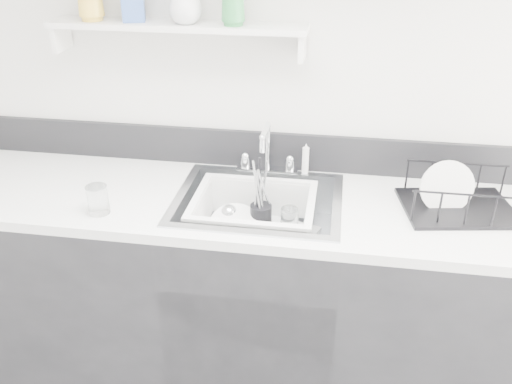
% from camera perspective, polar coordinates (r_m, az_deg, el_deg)
% --- Properties ---
extents(room_shell, '(3.50, 3.00, 2.60)m').
position_cam_1_polar(room_shell, '(1.07, -6.66, 14.79)').
color(room_shell, silver).
rests_on(room_shell, ground).
extents(counter_run, '(3.20, 0.62, 0.92)m').
position_cam_1_polar(counter_run, '(2.34, 0.20, -10.72)').
color(counter_run, black).
rests_on(counter_run, ground).
extents(backsplash, '(3.20, 0.02, 0.16)m').
position_cam_1_polar(backsplash, '(2.32, 1.37, 4.43)').
color(backsplash, black).
rests_on(backsplash, counter_run).
extents(sink, '(0.64, 0.52, 0.20)m').
position_cam_1_polar(sink, '(2.13, 0.21, -2.94)').
color(sink, silver).
rests_on(sink, counter_run).
extents(faucet, '(0.26, 0.18, 0.23)m').
position_cam_1_polar(faucet, '(2.28, 1.18, 3.45)').
color(faucet, silver).
rests_on(faucet, counter_run).
extents(side_sprayer, '(0.03, 0.03, 0.14)m').
position_cam_1_polar(side_sprayer, '(2.27, 5.23, 3.49)').
color(side_sprayer, silver).
rests_on(side_sprayer, counter_run).
extents(wall_shelf, '(1.00, 0.16, 0.12)m').
position_cam_1_polar(wall_shelf, '(2.17, -8.32, 16.73)').
color(wall_shelf, silver).
rests_on(wall_shelf, room_shell).
extents(wash_tub, '(0.56, 0.51, 0.18)m').
position_cam_1_polar(wash_tub, '(2.12, -0.23, -2.76)').
color(wash_tub, silver).
rests_on(wash_tub, sink).
extents(plate_stack, '(0.24, 0.23, 0.09)m').
position_cam_1_polar(plate_stack, '(2.15, -2.08, -3.91)').
color(plate_stack, white).
rests_on(plate_stack, wash_tub).
extents(utensil_cup, '(0.09, 0.09, 0.29)m').
position_cam_1_polar(utensil_cup, '(2.16, 0.51, -2.49)').
color(utensil_cup, black).
rests_on(utensil_cup, wash_tub).
extents(ladle, '(0.23, 0.29, 0.08)m').
position_cam_1_polar(ladle, '(2.14, -2.22, -3.58)').
color(ladle, silver).
rests_on(ladle, wash_tub).
extents(tumbler_in_tub, '(0.08, 0.08, 0.10)m').
position_cam_1_polar(tumbler_in_tub, '(2.16, 3.54, -2.96)').
color(tumbler_in_tub, white).
rests_on(tumbler_in_tub, wash_tub).
extents(tumbler_counter, '(0.10, 0.10, 0.11)m').
position_cam_1_polar(tumbler_counter, '(2.06, -16.31, -0.79)').
color(tumbler_counter, white).
rests_on(tumbler_counter, counter_run).
extents(dish_rack, '(0.44, 0.36, 0.14)m').
position_cam_1_polar(dish_rack, '(2.13, 20.71, -0.08)').
color(dish_rack, black).
rests_on(dish_rack, counter_run).
extents(bowl_small, '(0.15, 0.15, 0.04)m').
position_cam_1_polar(bowl_small, '(2.08, 1.65, -5.19)').
color(bowl_small, white).
rests_on(bowl_small, wash_tub).
extents(soap_bottle_c, '(0.12, 0.12, 0.16)m').
position_cam_1_polar(soap_bottle_c, '(2.13, -7.49, 19.23)').
color(soap_bottle_c, silver).
rests_on(soap_bottle_c, wall_shelf).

